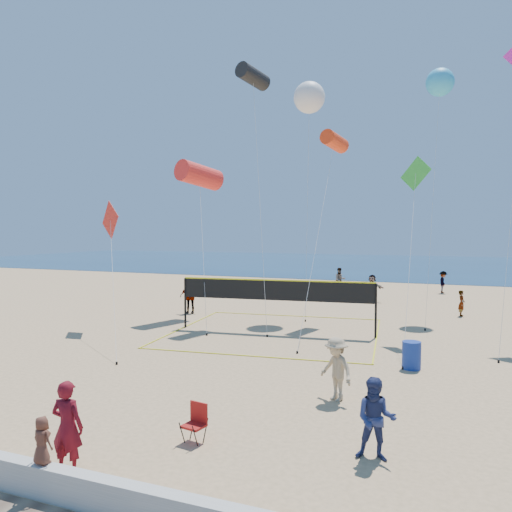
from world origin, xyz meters
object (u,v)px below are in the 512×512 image
at_px(camp_chair, 196,420).
at_px(trash_barrel, 411,355).
at_px(volleyball_net, 276,296).
at_px(woman, 67,427).

height_order(camp_chair, trash_barrel, trash_barrel).
distance_m(camp_chair, trash_barrel, 8.98).
bearing_deg(volleyball_net, woman, -93.52).
height_order(woman, camp_chair, woman).
distance_m(trash_barrel, volleyball_net, 7.69).
distance_m(camp_chair, volleyball_net, 12.34).
relative_size(woman, trash_barrel, 1.95).
relative_size(camp_chair, volleyball_net, 0.09).
height_order(trash_barrel, volleyball_net, volleyball_net).
bearing_deg(volleyball_net, trash_barrel, -38.54).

